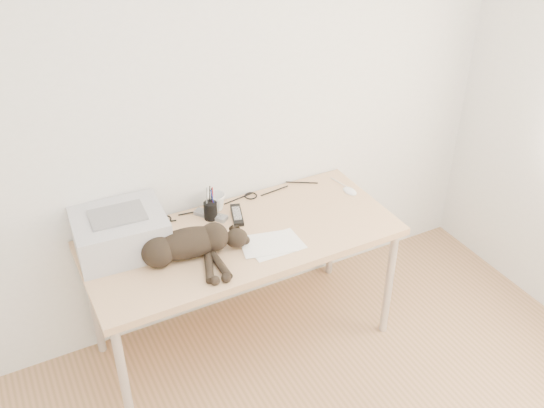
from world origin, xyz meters
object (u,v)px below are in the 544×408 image
cat (184,246)px  mouse (350,190)px  desk (236,247)px  pen_cup (211,210)px  mug (216,202)px  printer (120,232)px

cat → mouse: cat is taller
mouse → desk: bearing=174.5°
pen_cup → desk: bearing=-57.5°
cat → pen_cup: pen_cup is taller
mug → mouse: mug is taller
desk → cat: size_ratio=2.28×
printer → cat: printer is taller
mug → pen_cup: pen_cup is taller
desk → pen_cup: size_ratio=8.74×
desk → pen_cup: bearing=122.5°
printer → mouse: 1.29m
mug → mouse: bearing=-14.0°
cat → desk: bearing=29.8°
mouse → mug: bearing=159.8°
printer → mouse: printer is taller
mug → pen_cup: size_ratio=0.56×
desk → pen_cup: (-0.08, 0.13, 0.18)m
printer → cat: 0.33m
pen_cup → mouse: bearing=-8.4°
mug → pen_cup: 0.09m
desk → printer: printer is taller
desk → cat: cat is taller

